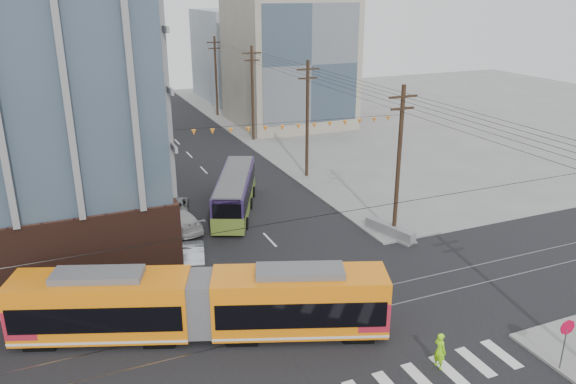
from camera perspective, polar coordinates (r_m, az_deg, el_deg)
name	(u,v)px	position (r m, az deg, el deg)	size (l,w,h in m)	color
ground	(371,347)	(29.49, 8.47, -15.34)	(160.00, 160.00, 0.00)	slate
bg_bldg_nw_near	(8,64)	(72.78, -26.56, 11.58)	(18.00, 16.00, 18.00)	#8C99A5
bg_bldg_ne_near	(288,63)	(74.77, 0.03, 13.01)	(14.00, 14.00, 16.00)	gray
bg_bldg_nw_far	(35,40)	(92.51, -24.32, 13.88)	(16.00, 18.00, 20.00)	gray
bg_bldg_ne_far	(251,55)	(94.13, -3.76, 13.76)	(16.00, 16.00, 14.00)	#8C99A5
utility_pole_far	(216,77)	(80.10, -7.32, 11.50)	(0.30, 0.30, 11.00)	black
streetcar	(201,305)	(29.42, -8.80, -11.23)	(18.90, 2.66, 3.64)	orange
city_bus	(235,192)	(45.26, -5.39, -0.03)	(2.41, 11.13, 3.15)	#30204F
parked_car_silver	(193,254)	(37.21, -9.62, -6.28)	(1.45, 4.17, 1.37)	#B0B8C3
parked_car_white	(179,220)	(42.51, -11.03, -2.86)	(2.12, 5.21, 1.51)	#B5B5B5
parked_car_grey	(177,205)	(45.96, -11.25, -1.35)	(1.94, 4.20, 1.17)	slate
pedestrian	(440,350)	(28.31, 15.17, -15.27)	(0.68, 0.44, 1.86)	#97FF14
stop_sign	(564,347)	(29.83, 26.20, -13.99)	(0.79, 0.79, 2.59)	red
jersey_barrier	(390,230)	(41.52, 10.31, -3.86)	(0.97, 4.29, 0.86)	#5D5D5F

